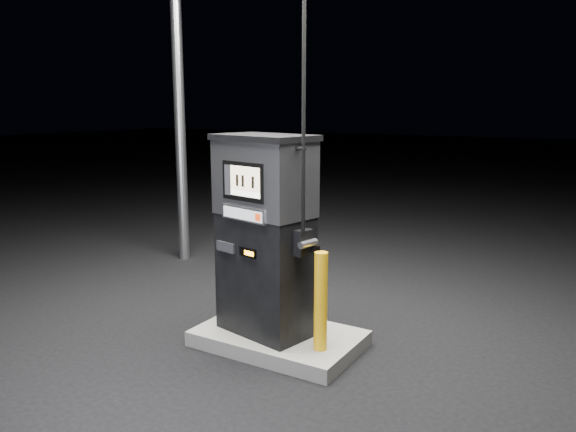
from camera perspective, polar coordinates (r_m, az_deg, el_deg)
The scene contains 5 objects.
ground at distance 5.80m, azimuth -0.94°, elevation -13.00°, with size 80.00×80.00×0.00m, color black.
pump_island at distance 5.77m, azimuth -0.94°, elevation -12.32°, with size 1.60×1.00×0.15m, color slate.
fuel_dispenser at distance 5.44m, azimuth -2.36°, elevation -1.79°, with size 1.13×0.77×4.06m.
bollard_left at distance 5.77m, azimuth -6.29°, elevation -6.43°, with size 0.13×0.13×0.97m, color #FFB40E.
bollard_right at distance 5.19m, azimuth 3.34°, elevation -8.67°, with size 0.12×0.12×0.93m, color #FFB40E.
Camera 1 is at (2.81, -4.49, 2.38)m, focal length 35.00 mm.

